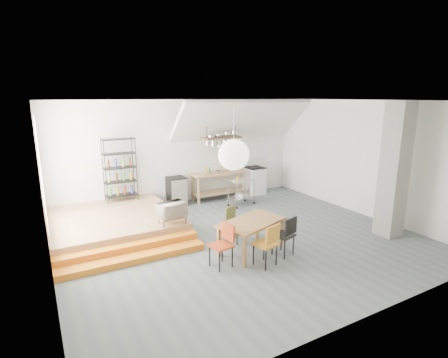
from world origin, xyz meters
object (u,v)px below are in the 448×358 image
rolling_cart (241,189)px  mini_fridge (177,191)px  stove (254,180)px  dining_table (252,224)px

rolling_cart → mini_fridge: bearing=138.4°
mini_fridge → stove: bearing=-0.9°
rolling_cart → dining_table: bearing=-131.0°
stove → dining_table: bearing=-124.5°
stove → mini_fridge: 2.84m
dining_table → mini_fridge: bearing=74.5°
stove → dining_table: 4.67m
mini_fridge → rolling_cart: bearing=-28.6°
rolling_cart → mini_fridge: mini_fridge is taller
dining_table → mini_fridge: (-0.20, 3.89, -0.18)m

